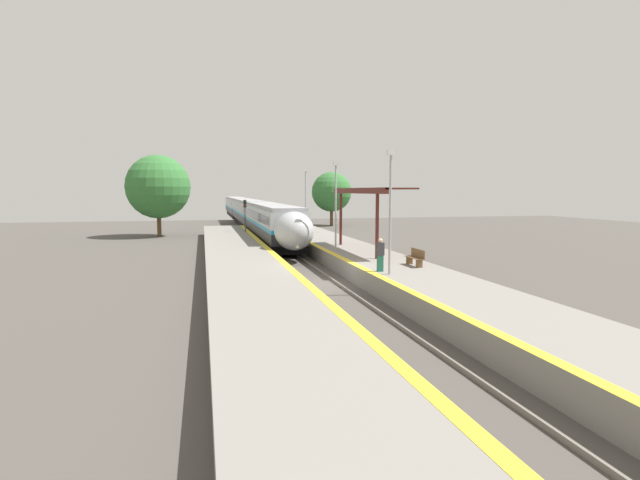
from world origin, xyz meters
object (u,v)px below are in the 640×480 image
(train, at_px, (248,211))
(lamppost_far, at_px, (306,198))
(person_waiting, at_px, (380,254))
(lamppost_near, at_px, (390,204))
(railway_signal, at_px, (245,216))
(platform_bench, at_px, (416,257))
(lamppost_mid, at_px, (336,200))

(train, height_order, lamppost_far, lamppost_far)
(person_waiting, xyz_separation_m, lamppost_near, (0.13, -0.90, 2.46))
(railway_signal, xyz_separation_m, lamppost_far, (4.57, -6.60, 1.80))
(platform_bench, height_order, lamppost_far, lamppost_far)
(person_waiting, relative_size, lamppost_near, 0.28)
(train, relative_size, lamppost_far, 12.58)
(platform_bench, xyz_separation_m, railway_signal, (-6.89, 23.97, 1.03))
(platform_bench, height_order, railway_signal, railway_signal)
(lamppost_mid, height_order, lamppost_far, same)
(lamppost_near, bearing_deg, lamppost_mid, 90.00)
(person_waiting, distance_m, lamppost_mid, 9.21)
(lamppost_near, bearing_deg, person_waiting, 98.41)
(train, height_order, person_waiting, train)
(railway_signal, height_order, lamppost_near, lamppost_near)
(person_waiting, xyz_separation_m, lamppost_mid, (0.13, 8.88, 2.46))
(lamppost_near, bearing_deg, platform_bench, 43.46)
(platform_bench, distance_m, lamppost_far, 17.74)
(platform_bench, bearing_deg, person_waiting, -152.15)
(person_waiting, distance_m, railway_signal, 25.66)
(person_waiting, distance_m, lamppost_near, 2.62)
(lamppost_far, bearing_deg, person_waiting, -90.41)
(train, bearing_deg, lamppost_mid, -86.18)
(railway_signal, height_order, lamppost_far, lamppost_far)
(train, distance_m, person_waiting, 45.59)
(train, height_order, railway_signal, railway_signal)
(train, xyz_separation_m, lamppost_mid, (2.45, -36.65, 2.18))
(railway_signal, distance_m, lamppost_far, 8.23)
(person_waiting, bearing_deg, railway_signal, 99.97)
(person_waiting, xyz_separation_m, railway_signal, (-4.44, 25.26, 0.66))
(platform_bench, xyz_separation_m, person_waiting, (-2.45, -1.30, 0.37))
(person_waiting, xyz_separation_m, lamppost_far, (0.13, 18.66, 2.46))
(platform_bench, xyz_separation_m, lamppost_near, (-2.32, -2.20, 2.82))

